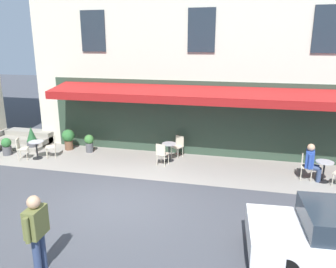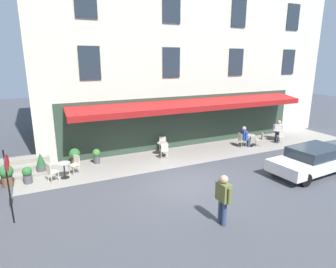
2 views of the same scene
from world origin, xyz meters
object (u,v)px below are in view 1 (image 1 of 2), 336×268
cafe_chair_cream_under_awning (21,147)px  potted_plant_entrance_right (68,138)px  cafe_chair_cream_corner_right (178,145)px  potted_plant_entrance_left (89,142)px  potted_plant_mid_terrace (7,146)px  walking_pedestrian_in_olive (37,228)px  seated_companion_in_blue (312,161)px  cafe_chair_cream_corner_left (305,165)px  potted_plant_by_steps (32,139)px  cafe_table_mid_terrace (169,149)px  cafe_chair_cream_back_row (162,152)px  cafe_table_streetside (324,169)px  cafe_table_far_end (37,147)px  cafe_chair_cream_by_window (52,145)px

cafe_chair_cream_under_awning → potted_plant_entrance_right: (-1.25, -1.67, -0.00)m
cafe_chair_cream_corner_right → potted_plant_entrance_left: cafe_chair_cream_corner_right is taller
cafe_chair_cream_under_awning → potted_plant_mid_terrace: size_ratio=1.19×
walking_pedestrian_in_olive → potted_plant_entrance_left: bearing=-70.8°
cafe_chair_cream_under_awning → walking_pedestrian_in_olive: (-4.98, 6.05, 0.48)m
seated_companion_in_blue → potted_plant_mid_terrace: 12.37m
cafe_chair_cream_corner_left → potted_plant_mid_terrace: (12.15, 0.23, -0.15)m
seated_companion_in_blue → potted_plant_by_steps: 11.79m
cafe_table_mid_terrace → seated_companion_in_blue: bearing=172.1°
cafe_chair_cream_back_row → potted_plant_entrance_right: potted_plant_entrance_right is taller
cafe_table_streetside → potted_plant_mid_terrace: (12.78, 0.14, -0.09)m
cafe_chair_cream_back_row → potted_plant_entrance_left: bearing=-13.8°
cafe_chair_cream_corner_right → potted_plant_by_steps: bearing=4.9°
potted_plant_entrance_right → cafe_chair_cream_corner_left: bearing=173.7°
cafe_chair_cream_corner_right → potted_plant_mid_terrace: bearing=11.8°
cafe_chair_cream_back_row → potted_plant_entrance_left: size_ratio=1.14×
potted_plant_mid_terrace → cafe_chair_cream_corner_left: bearing=-178.9°
walking_pedestrian_in_olive → potted_plant_entrance_right: bearing=-64.2°
potted_plant_entrance_right → walking_pedestrian_in_olive: bearing=115.8°
cafe_table_mid_terrace → potted_plant_mid_terrace: bearing=7.7°
potted_plant_by_steps → cafe_chair_cream_corner_left: bearing=176.5°
cafe_table_far_end → potted_plant_entrance_right: size_ratio=0.80×
cafe_chair_cream_corner_right → cafe_chair_cream_corner_left: 5.03m
cafe_table_mid_terrace → cafe_table_far_end: (5.47, 1.04, 0.00)m
cafe_table_mid_terrace → cafe_chair_cream_corner_right: size_ratio=0.82×
cafe_table_far_end → potted_plant_by_steps: (0.96, -1.04, 0.03)m
cafe_chair_cream_by_window → potted_plant_mid_terrace: size_ratio=1.19×
cafe_chair_cream_corner_right → cafe_chair_cream_by_window: (5.19, 1.30, 0.00)m
potted_plant_entrance_right → potted_plant_mid_terrace: 2.59m
potted_plant_by_steps → potted_plant_entrance_right: 1.67m
cafe_table_far_end → cafe_chair_cream_under_awning: bearing=22.7°
cafe_chair_cream_under_awning → potted_plant_by_steps: bearing=-73.7°
cafe_chair_cream_by_window → walking_pedestrian_in_olive: (-3.86, 6.61, 0.48)m
cafe_chair_cream_back_row → seated_companion_in_blue: bearing=178.7°
cafe_chair_cream_under_awning → potted_plant_entrance_right: potted_plant_entrance_right is taller
cafe_chair_cream_under_awning → cafe_chair_cream_corner_right: bearing=-163.6°
cafe_chair_cream_back_row → cafe_table_streetside: (-5.91, 0.19, -0.06)m
cafe_chair_cream_by_window → seated_companion_in_blue: (-10.27, 0.02, 0.16)m
cafe_chair_cream_corner_right → potted_plant_by_steps: potted_plant_by_steps is taller
cafe_chair_cream_corner_left → potted_plant_entrance_left: (8.85, -0.97, -0.10)m
seated_companion_in_blue → potted_plant_entrance_left: (9.06, -1.01, -0.27)m
cafe_table_mid_terrace → cafe_chair_cream_corner_right: cafe_chair_cream_corner_right is taller
cafe_table_streetside → walking_pedestrian_in_olive: (6.82, 6.53, 0.54)m
seated_companion_in_blue → walking_pedestrian_in_olive: walking_pedestrian_in_olive is taller
potted_plant_entrance_right → potted_plant_mid_terrace: bearing=30.9°
potted_plant_by_steps → cafe_table_mid_terrace: bearing=-180.0°
cafe_chair_cream_corner_left → seated_companion_in_blue: bearing=171.5°
cafe_table_streetside → cafe_chair_cream_corner_left: size_ratio=0.82×
cafe_table_mid_terrace → potted_plant_entrance_right: (4.80, -0.38, 0.06)m
cafe_chair_cream_corner_right → cafe_table_streetside: 5.66m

